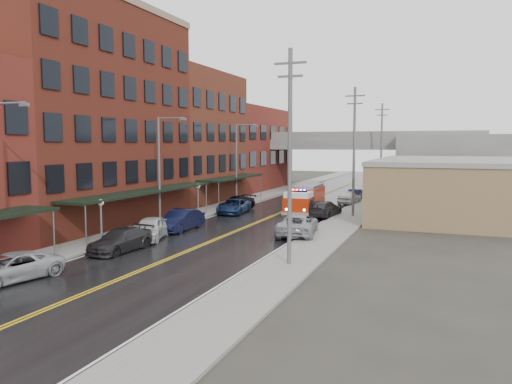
% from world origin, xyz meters
% --- Properties ---
extents(road, '(11.00, 160.00, 0.02)m').
position_xyz_m(road, '(0.00, 30.00, 0.01)').
color(road, black).
rests_on(road, ground).
extents(sidewalk_left, '(3.00, 160.00, 0.15)m').
position_xyz_m(sidewalk_left, '(-7.30, 30.00, 0.07)').
color(sidewalk_left, slate).
rests_on(sidewalk_left, ground).
extents(sidewalk_right, '(3.00, 160.00, 0.15)m').
position_xyz_m(sidewalk_right, '(7.30, 30.00, 0.07)').
color(sidewalk_right, slate).
rests_on(sidewalk_right, ground).
extents(curb_left, '(0.30, 160.00, 0.15)m').
position_xyz_m(curb_left, '(-5.65, 30.00, 0.07)').
color(curb_left, gray).
rests_on(curb_left, ground).
extents(curb_right, '(0.30, 160.00, 0.15)m').
position_xyz_m(curb_right, '(5.65, 30.00, 0.07)').
color(curb_right, gray).
rests_on(curb_right, ground).
extents(brick_building_b, '(9.00, 20.00, 18.00)m').
position_xyz_m(brick_building_b, '(-13.30, 23.00, 9.00)').
color(brick_building_b, '#561D16').
rests_on(brick_building_b, ground).
extents(brick_building_c, '(9.00, 15.00, 15.00)m').
position_xyz_m(brick_building_c, '(-13.30, 40.50, 7.50)').
color(brick_building_c, brown).
rests_on(brick_building_c, ground).
extents(brick_building_far, '(9.00, 20.00, 12.00)m').
position_xyz_m(brick_building_far, '(-13.30, 58.00, 6.00)').
color(brick_building_far, maroon).
rests_on(brick_building_far, ground).
extents(tan_building, '(14.00, 22.00, 5.00)m').
position_xyz_m(tan_building, '(16.00, 40.00, 2.50)').
color(tan_building, '#90714D').
rests_on(tan_building, ground).
extents(right_far_block, '(18.00, 30.00, 8.00)m').
position_xyz_m(right_far_block, '(18.00, 70.00, 4.00)').
color(right_far_block, slate).
rests_on(right_far_block, ground).
extents(awning_1, '(2.60, 18.00, 3.09)m').
position_xyz_m(awning_1, '(-7.49, 23.00, 2.99)').
color(awning_1, black).
rests_on(awning_1, ground).
extents(awning_2, '(2.60, 13.00, 3.09)m').
position_xyz_m(awning_2, '(-7.49, 40.50, 2.99)').
color(awning_2, black).
rests_on(awning_2, ground).
extents(globe_lamp_1, '(0.44, 0.44, 3.12)m').
position_xyz_m(globe_lamp_1, '(-6.40, 16.00, 2.31)').
color(globe_lamp_1, '#59595B').
rests_on(globe_lamp_1, ground).
extents(globe_lamp_2, '(0.44, 0.44, 3.12)m').
position_xyz_m(globe_lamp_2, '(-6.40, 30.00, 2.31)').
color(globe_lamp_2, '#59595B').
rests_on(globe_lamp_2, ground).
extents(street_lamp_1, '(2.64, 0.22, 9.00)m').
position_xyz_m(street_lamp_1, '(-6.55, 24.00, 5.19)').
color(street_lamp_1, '#59595B').
rests_on(street_lamp_1, ground).
extents(street_lamp_2, '(2.64, 0.22, 9.00)m').
position_xyz_m(street_lamp_2, '(-6.55, 40.00, 5.19)').
color(street_lamp_2, '#59595B').
rests_on(street_lamp_2, ground).
extents(utility_pole_0, '(1.80, 0.24, 12.00)m').
position_xyz_m(utility_pole_0, '(7.20, 15.00, 6.31)').
color(utility_pole_0, '#59595B').
rests_on(utility_pole_0, ground).
extents(utility_pole_1, '(1.80, 0.24, 12.00)m').
position_xyz_m(utility_pole_1, '(7.20, 35.00, 6.31)').
color(utility_pole_1, '#59595B').
rests_on(utility_pole_1, ground).
extents(utility_pole_2, '(1.80, 0.24, 12.00)m').
position_xyz_m(utility_pole_2, '(7.20, 55.00, 6.31)').
color(utility_pole_2, '#59595B').
rests_on(utility_pole_2, ground).
extents(overpass, '(40.00, 10.00, 7.50)m').
position_xyz_m(overpass, '(0.00, 62.00, 5.99)').
color(overpass, slate).
rests_on(overpass, ground).
extents(fire_truck, '(3.34, 7.79, 2.81)m').
position_xyz_m(fire_truck, '(2.49, 35.30, 1.52)').
color(fire_truck, '#A92207').
rests_on(fire_truck, ground).
extents(parked_car_left_2, '(3.44, 5.42, 1.39)m').
position_xyz_m(parked_car_left_2, '(-4.83, 7.02, 0.70)').
color(parked_car_left_2, '#A4A5AC').
rests_on(parked_car_left_2, ground).
extents(parked_car_left_3, '(2.32, 5.12, 1.45)m').
position_xyz_m(parked_car_left_3, '(-3.97, 14.77, 0.73)').
color(parked_car_left_3, '#242426').
rests_on(parked_car_left_3, ground).
extents(parked_car_left_4, '(3.31, 5.15, 1.63)m').
position_xyz_m(parked_car_left_4, '(-4.38, 18.79, 0.82)').
color(parked_car_left_4, silver).
rests_on(parked_car_left_4, ground).
extents(parked_car_left_5, '(1.80, 5.09, 1.67)m').
position_xyz_m(parked_car_left_5, '(-4.18, 22.80, 0.84)').
color(parked_car_left_5, black).
rests_on(parked_car_left_5, ground).
extents(parked_car_left_6, '(2.91, 5.39, 1.44)m').
position_xyz_m(parked_car_left_6, '(-4.15, 33.20, 0.72)').
color(parked_car_left_6, '#15274F').
rests_on(parked_car_left_6, ground).
extents(parked_car_left_7, '(3.02, 5.19, 1.41)m').
position_xyz_m(parked_car_left_7, '(-5.00, 35.89, 0.71)').
color(parked_car_left_7, black).
rests_on(parked_car_left_7, ground).
extents(parked_car_right_0, '(3.63, 6.25, 1.64)m').
position_xyz_m(parked_car_right_0, '(5.00, 24.16, 0.82)').
color(parked_car_right_0, '#96989E').
rests_on(parked_car_right_0, ground).
extents(parked_car_right_1, '(2.72, 5.55, 1.55)m').
position_xyz_m(parked_car_right_1, '(4.63, 34.20, 0.78)').
color(parked_car_right_1, '#262528').
rests_on(parked_car_right_1, ground).
extents(parked_car_right_2, '(2.24, 4.66, 1.54)m').
position_xyz_m(parked_car_right_2, '(5.00, 44.99, 0.77)').
color(parked_car_right_2, silver).
rests_on(parked_car_right_2, ground).
extents(parked_car_right_3, '(1.46, 4.14, 1.36)m').
position_xyz_m(parked_car_right_3, '(5.00, 49.21, 0.68)').
color(parked_car_right_3, black).
rests_on(parked_car_right_3, ground).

